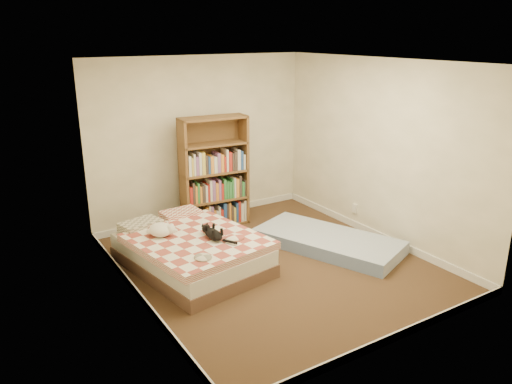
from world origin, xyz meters
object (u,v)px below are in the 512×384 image
bookshelf (214,187)px  black_cat (213,233)px  white_dog (162,230)px  bed (190,250)px  floor_mattress (328,241)px

bookshelf → black_cat: (-0.73, -1.38, -0.09)m
bookshelf → black_cat: 1.56m
white_dog → bed: bearing=-24.8°
floor_mattress → white_dog: bearing=142.6°
bookshelf → white_dog: bookshelf is taller
black_cat → white_dog: bearing=140.2°
bed → floor_mattress: (1.84, -0.46, -0.14)m
black_cat → floor_mattress: bearing=-7.4°
floor_mattress → bookshelf: bearing=98.3°
floor_mattress → black_cat: black_cat is taller
black_cat → bed: bearing=123.6°
bed → white_dog: bearing=147.5°
bookshelf → white_dog: bearing=-136.6°
white_dog → black_cat: bearing=-40.7°
bookshelf → floor_mattress: 1.89m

